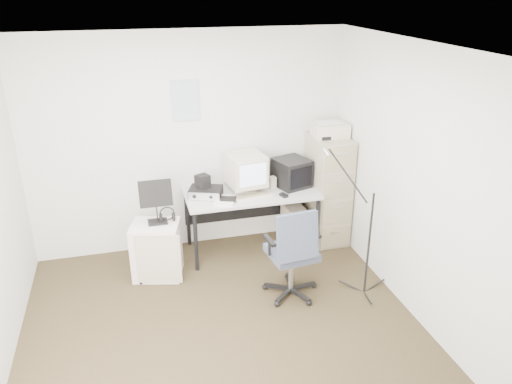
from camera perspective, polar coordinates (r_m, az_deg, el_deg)
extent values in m
cube|color=#2F2717|center=(4.71, -3.58, -15.94)|extent=(3.60, 3.60, 0.01)
cube|color=white|center=(3.69, -4.57, 15.86)|extent=(3.60, 3.60, 0.01)
cube|color=silver|center=(5.70, -7.62, 5.45)|extent=(3.60, 0.02, 2.50)
cube|color=silver|center=(2.57, 4.40, -18.64)|extent=(3.60, 0.02, 2.50)
cube|color=silver|center=(4.69, 18.05, 0.54)|extent=(0.02, 3.60, 2.50)
cube|color=white|center=(5.56, -8.08, 10.31)|extent=(0.30, 0.02, 0.44)
cube|color=gray|center=(6.02, 8.17, 0.29)|extent=(0.40, 0.60, 1.30)
cube|color=#C5B49C|center=(5.80, 8.47, 7.02)|extent=(0.42, 0.30, 0.15)
cube|color=#B7B7B7|center=(5.83, -0.53, -3.35)|extent=(1.50, 0.70, 0.73)
cube|color=#C5B49C|center=(5.64, -1.20, 2.20)|extent=(0.45, 0.47, 0.44)
cube|color=black|center=(5.82, 4.08, 2.22)|extent=(0.45, 0.46, 0.32)
cube|color=beige|center=(5.77, 1.86, 1.09)|extent=(0.09, 0.09, 0.14)
cube|color=#C5B49C|center=(5.55, -0.41, -0.46)|extent=(0.45, 0.22, 0.02)
cube|color=black|center=(5.57, 3.18, -0.36)|extent=(0.09, 0.11, 0.03)
cube|color=black|center=(5.58, -5.76, -0.02)|extent=(0.42, 0.36, 0.10)
cube|color=black|center=(5.57, -6.12, 1.25)|extent=(0.18, 0.18, 0.14)
cube|color=white|center=(5.46, -3.57, -0.96)|extent=(0.29, 0.34, 0.02)
cube|color=#C5B49C|center=(6.03, 4.57, -3.90)|extent=(0.24, 0.50, 0.46)
cube|color=#525971|center=(4.96, 4.10, -6.72)|extent=(0.63, 0.63, 0.99)
cube|color=silver|center=(5.46, -11.28, -6.51)|extent=(0.57, 0.50, 0.61)
cube|color=black|center=(5.24, -11.36, -1.04)|extent=(0.38, 0.29, 0.49)
torus|color=black|center=(5.34, -10.10, -2.75)|extent=(0.20, 0.20, 0.03)
cylinder|color=black|center=(5.00, 12.94, -4.16)|extent=(0.03, 0.03, 1.44)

